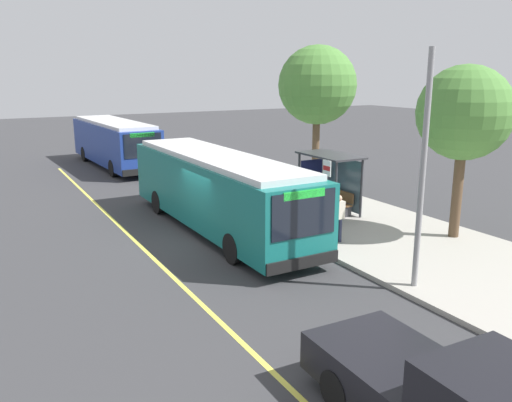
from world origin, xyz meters
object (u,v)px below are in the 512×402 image
object	(u,v)px
pedestrian_commuter	(338,215)
transit_bus_second	(115,142)
route_sign_post	(327,187)
transit_bus_main	(217,189)
waiting_bench	(338,202)

from	to	relation	value
pedestrian_commuter	transit_bus_second	bearing A→B (deg)	-172.27
transit_bus_second	pedestrian_commuter	bearing A→B (deg)	7.73
route_sign_post	transit_bus_main	bearing A→B (deg)	-136.83
transit_bus_main	pedestrian_commuter	size ratio (longest dim) A/B	6.88
route_sign_post	pedestrian_commuter	xyz separation A→B (m)	(0.77, -0.03, -0.84)
waiting_bench	route_sign_post	distance (m)	3.67
transit_bus_main	waiting_bench	size ratio (longest dim) A/B	7.26
waiting_bench	route_sign_post	xyz separation A→B (m)	(2.42, -2.42, 1.32)
transit_bus_main	route_sign_post	size ratio (longest dim) A/B	4.15
transit_bus_second	route_sign_post	world-z (taller)	same
waiting_bench	pedestrian_commuter	xyz separation A→B (m)	(3.18, -2.45, 0.48)
route_sign_post	pedestrian_commuter	size ratio (longest dim) A/B	1.66
transit_bus_second	waiting_bench	size ratio (longest dim) A/B	6.75
waiting_bench	transit_bus_main	bearing A→B (deg)	-96.78
waiting_bench	pedestrian_commuter	world-z (taller)	pedestrian_commuter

